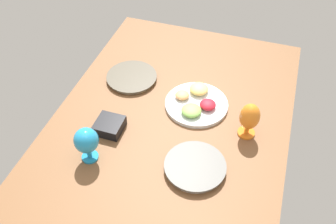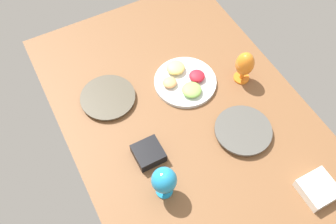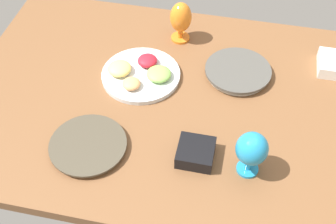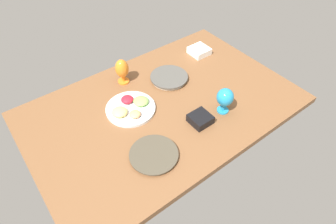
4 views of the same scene
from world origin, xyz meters
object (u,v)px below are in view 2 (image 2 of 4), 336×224
fruit_platter (185,81)px  hurricane_glass_orange (245,65)px  square_bowl_black (148,153)px  square_bowl_white (318,189)px  dinner_plate_right (108,98)px  dinner_plate_left (243,131)px  hurricane_glass_blue (164,181)px

fruit_platter → hurricane_glass_orange: 28.35cm
square_bowl_black → square_bowl_white: bearing=-131.0°
dinner_plate_right → square_bowl_white: 96.88cm
dinner_plate_left → square_bowl_black: 41.99cm
hurricane_glass_blue → dinner_plate_left: bearing=-79.9°
fruit_platter → square_bowl_black: bearing=129.3°
hurricane_glass_orange → square_bowl_white: size_ratio=1.28×
fruit_platter → square_bowl_white: (-71.27, -19.58, 0.78)cm
fruit_platter → hurricane_glass_blue: (-42.95, 33.42, 8.49)cm
hurricane_glass_orange → hurricane_glass_blue: size_ratio=1.04×
hurricane_glass_blue → fruit_platter: bearing=-37.9°
square_bowl_white → dinner_plate_right: bearing=34.8°
square_bowl_black → dinner_plate_right: bearing=5.9°
dinner_plate_right → square_bowl_black: bearing=-174.1°
dinner_plate_right → square_bowl_white: bearing=-145.2°
dinner_plate_left → dinner_plate_right: 62.40cm
dinner_plate_left → fruit_platter: 36.49cm
square_bowl_white → hurricane_glass_orange: bearing=-5.2°
dinner_plate_left → square_bowl_black: size_ratio=2.15×
hurricane_glass_orange → square_bowl_black: (-16.02, 57.20, -7.28)cm
hurricane_glass_blue → square_bowl_white: (-28.31, -53.01, -7.70)cm
dinner_plate_right → hurricane_glass_orange: size_ratio=1.48×
fruit_platter → hurricane_glass_blue: hurricane_glass_blue is taller
hurricane_glass_orange → square_bowl_black: size_ratio=1.47×
hurricane_glass_orange → square_bowl_white: hurricane_glass_orange is taller
dinner_plate_left → square_bowl_white: bearing=-163.4°
dinner_plate_right → fruit_platter: 36.61cm
hurricane_glass_orange → square_bowl_white: (-60.99, 5.54, -7.39)cm
dinner_plate_left → hurricane_glass_orange: size_ratio=1.46×
fruit_platter → hurricane_glass_orange: hurricane_glass_orange is taller
fruit_platter → hurricane_glass_blue: 55.08cm
hurricane_glass_blue → square_bowl_white: 60.59cm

